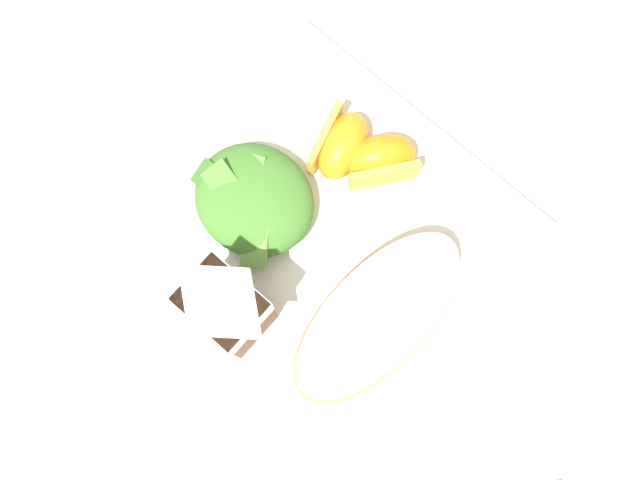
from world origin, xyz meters
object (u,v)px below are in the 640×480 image
(white_plate, at_px, (320,244))
(metal_fork, at_px, (534,430))
(cheesy_pizza_bread, at_px, (378,316))
(green_salad_pile, at_px, (254,200))
(orange_wedge_front, at_px, (380,159))
(orange_wedge_middle, at_px, (341,145))
(milk_carton, at_px, (225,306))

(white_plate, distance_m, metal_fork, 0.23)
(white_plate, bearing_deg, cheesy_pizza_bread, 167.08)
(green_salad_pile, bearing_deg, orange_wedge_front, -120.39)
(green_salad_pile, relative_size, orange_wedge_middle, 1.48)
(cheesy_pizza_bread, bearing_deg, orange_wedge_front, -50.43)
(metal_fork, bearing_deg, milk_carton, 20.46)
(milk_carton, xyz_separation_m, metal_fork, (-0.24, -0.09, -0.07))
(cheesy_pizza_bread, distance_m, green_salad_pile, 0.13)
(cheesy_pizza_bread, distance_m, orange_wedge_middle, 0.14)
(cheesy_pizza_bread, xyz_separation_m, green_salad_pile, (0.13, -0.01, 0.00))
(white_plate, height_order, orange_wedge_front, orange_wedge_front)
(orange_wedge_front, xyz_separation_m, metal_fork, (-0.23, 0.08, -0.03))
(metal_fork, bearing_deg, white_plate, -0.03)
(white_plate, bearing_deg, orange_wedge_middle, -61.25)
(white_plate, height_order, metal_fork, white_plate)
(orange_wedge_front, xyz_separation_m, orange_wedge_middle, (0.03, 0.01, 0.00))
(white_plate, distance_m, green_salad_pile, 0.07)
(white_plate, relative_size, green_salad_pile, 2.80)
(orange_wedge_middle, bearing_deg, metal_fork, 165.40)
(orange_wedge_front, distance_m, metal_fork, 0.25)
(cheesy_pizza_bread, height_order, metal_fork, cheesy_pizza_bread)
(orange_wedge_front, bearing_deg, milk_carton, 87.68)
(milk_carton, relative_size, orange_wedge_middle, 1.63)
(orange_wedge_front, height_order, metal_fork, orange_wedge_front)
(green_salad_pile, height_order, orange_wedge_middle, green_salad_pile)
(orange_wedge_middle, bearing_deg, green_salad_pile, 74.33)
(cheesy_pizza_bread, height_order, milk_carton, milk_carton)
(white_plate, relative_size, orange_wedge_front, 4.02)
(white_plate, relative_size, orange_wedge_middle, 4.14)
(green_salad_pile, relative_size, milk_carton, 0.91)
(green_salad_pile, bearing_deg, orange_wedge_middle, -105.67)
(cheesy_pizza_bread, distance_m, orange_wedge_front, 0.13)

